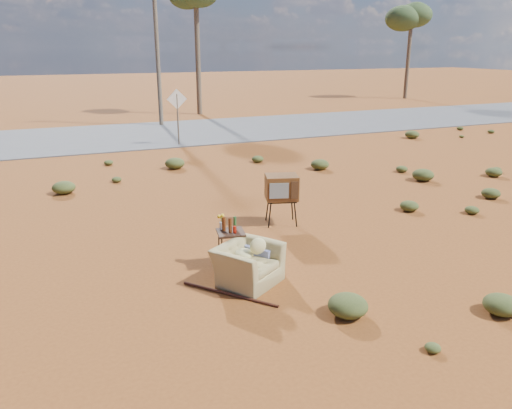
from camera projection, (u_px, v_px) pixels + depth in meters
name	position (u px, v px, depth m)	size (l,w,h in m)	color
ground	(266.00, 272.00, 8.61)	(140.00, 140.00, 0.00)	brown
highway	(129.00, 135.00, 21.81)	(140.00, 7.00, 0.04)	#565659
armchair	(250.00, 258.00, 8.18)	(1.29, 1.26, 0.87)	#9C8A55
tv_unit	(282.00, 188.00, 10.73)	(0.81, 0.72, 1.10)	black
side_table	(229.00, 230.00, 8.64)	(0.54, 0.54, 0.94)	#331D12
rusty_bar	(229.00, 294.00, 7.80)	(0.05, 0.05, 1.70)	#4E2214
road_sign	(177.00, 107.00, 19.27)	(0.78, 0.06, 2.19)	brown
eucalyptus_right	(412.00, 15.00, 36.00)	(3.20, 3.20, 7.10)	brown
utility_pole_center	(157.00, 37.00, 23.50)	(1.40, 0.20, 8.00)	brown
scrub_patch	(162.00, 201.00, 12.15)	(17.49, 8.07, 0.33)	#424B20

